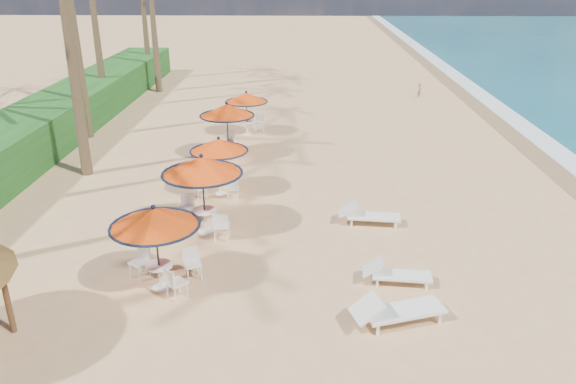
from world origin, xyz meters
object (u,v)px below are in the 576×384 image
station_3 (227,117)px  station_4 (248,101)px  station_0 (157,228)px  lounger_mid (395,273)px  lounger_near (395,310)px  station_1 (202,173)px  lounger_far (367,215)px  station_2 (219,152)px

station_3 → station_4: bearing=81.0°
station_0 → lounger_mid: bearing=3.5°
station_4 → lounger_mid: station_4 is taller
station_4 → lounger_near: 16.05m
lounger_mid → lounger_near: bearing=-92.7°
station_1 → lounger_far: size_ratio=1.28×
station_2 → lounger_near: 9.29m
station_0 → station_3: 10.45m
station_4 → station_3: bearing=-99.0°
station_3 → lounger_mid: size_ratio=1.33×
station_3 → station_4: 3.47m
station_2 → lounger_far: bearing=-25.4°
station_2 → station_4: size_ratio=1.01×
station_4 → lounger_far: station_4 is taller
station_3 → station_1: bearing=-88.4°
station_2 → station_1: bearing=-90.8°
station_2 → lounger_mid: 8.07m
station_0 → lounger_mid: size_ratio=1.29×
station_3 → lounger_near: station_3 is taller
station_2 → lounger_far: size_ratio=1.08×
station_1 → lounger_mid: bearing=-28.2°
station_0 → lounger_far: (5.60, 3.92, -1.37)m
station_1 → lounger_near: (5.12, -4.63, -1.56)m
station_0 → station_4: bearing=86.3°
lounger_mid → station_1: bearing=157.4°
station_2 → lounger_mid: (5.33, -5.93, -1.27)m
station_4 → lounger_near: station_4 is taller
station_3 → station_0: bearing=-92.0°
lounger_far → station_3: bearing=134.5°
station_1 → lounger_near: size_ratio=1.10×
station_4 → lounger_near: bearing=-72.6°
lounger_near → lounger_far: (-0.08, 5.32, -0.04)m
station_1 → lounger_mid: station_1 is taller
station_0 → lounger_near: (5.69, -1.40, -1.33)m
station_1 → lounger_far: bearing=7.7°
station_4 → station_1: bearing=-91.8°
station_0 → lounger_far: bearing=35.0°
station_1 → station_4: station_1 is taller
station_4 → lounger_far: 11.08m
station_0 → station_4: station_0 is taller
station_0 → station_3: (0.36, 10.45, 0.05)m
lounger_near → station_4: bearing=89.1°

